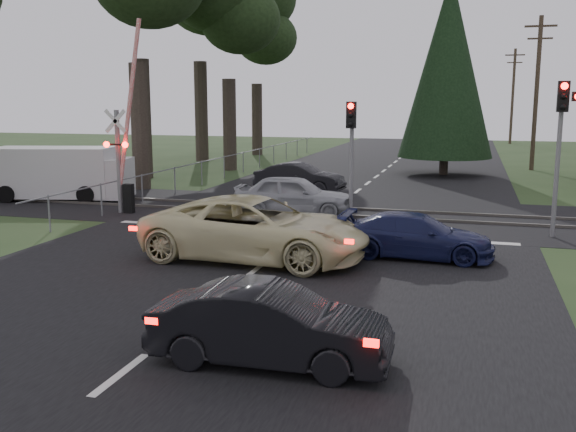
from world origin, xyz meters
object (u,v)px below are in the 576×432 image
(traffic_signal_center, at_px, (351,140))
(silver_car, at_px, (294,195))
(traffic_signal_right, at_px, (562,129))
(dark_hatchback, at_px, (270,326))
(cream_coupe, at_px, (256,229))
(utility_pole_far, at_px, (513,94))
(crossing_signal, at_px, (124,158))
(dark_car_far, at_px, (300,178))
(blue_sedan, at_px, (416,236))
(white_van, at_px, (64,173))
(utility_pole_mid, at_px, (537,90))

(traffic_signal_center, xyz_separation_m, silver_car, (-2.16, 0.41, -2.07))
(traffic_signal_right, xyz_separation_m, dark_hatchback, (-5.47, -11.43, -2.69))
(traffic_signal_center, bearing_deg, traffic_signal_right, -10.41)
(cream_coupe, bearing_deg, silver_car, 10.25)
(traffic_signal_right, xyz_separation_m, utility_pole_far, (0.95, 45.53, 1.41))
(crossing_signal, height_order, dark_car_far, crossing_signal)
(blue_sedan, height_order, white_van, white_van)
(traffic_signal_center, relative_size, dark_car_far, 1.01)
(dark_hatchback, distance_m, blue_sedan, 7.94)
(dark_hatchback, relative_size, white_van, 0.64)
(traffic_signal_center, xyz_separation_m, blue_sedan, (2.70, -4.86, -2.22))
(silver_car, xyz_separation_m, dark_car_far, (-1.30, 5.70, -0.07))
(utility_pole_mid, relative_size, dark_hatchback, 2.36)
(silver_car, bearing_deg, blue_sedan, -142.46)
(utility_pole_far, relative_size, blue_sedan, 2.23)
(traffic_signal_right, xyz_separation_m, cream_coupe, (-7.89, -5.06, -2.49))
(silver_car, bearing_deg, traffic_signal_center, -105.92)
(traffic_signal_right, height_order, traffic_signal_center, traffic_signal_right)
(white_van, bearing_deg, utility_pole_mid, 27.82)
(traffic_signal_right, height_order, blue_sedan, traffic_signal_right)
(traffic_signal_center, xyz_separation_m, dark_hatchback, (1.08, -12.63, -2.18))
(traffic_signal_right, relative_size, traffic_signal_center, 1.15)
(crossing_signal, height_order, blue_sedan, crossing_signal)
(crossing_signal, bearing_deg, silver_car, 12.02)
(crossing_signal, bearing_deg, cream_coupe, -37.75)
(cream_coupe, xyz_separation_m, dark_car_far, (-2.12, 12.38, -0.16))
(utility_pole_mid, distance_m, silver_car, 21.60)
(cream_coupe, bearing_deg, utility_pole_mid, -15.78)
(white_van, bearing_deg, silver_car, -19.55)
(silver_car, relative_size, blue_sedan, 1.07)
(dark_hatchback, bearing_deg, dark_car_far, 11.75)
(utility_pole_mid, bearing_deg, dark_car_far, -129.68)
(utility_pole_far, distance_m, blue_sedan, 49.59)
(white_van, bearing_deg, dark_hatchback, -60.14)
(traffic_signal_center, relative_size, dark_hatchback, 1.08)
(crossing_signal, relative_size, traffic_signal_right, 1.48)
(crossing_signal, height_order, cream_coupe, crossing_signal)
(traffic_signal_right, xyz_separation_m, traffic_signal_center, (-6.55, 1.20, -0.51))
(traffic_signal_center, bearing_deg, utility_pole_mid, 68.79)
(cream_coupe, xyz_separation_m, white_van, (-11.12, 7.65, 0.29))
(cream_coupe, bearing_deg, dark_hatchback, -155.92)
(utility_pole_far, bearing_deg, crossing_signal, -109.23)
(traffic_signal_center, xyz_separation_m, utility_pole_far, (7.50, 44.32, 1.92))
(utility_pole_far, relative_size, silver_car, 2.08)
(utility_pole_mid, relative_size, cream_coupe, 1.51)
(utility_pole_far, xyz_separation_m, dark_hatchback, (-6.42, -56.96, -4.10))
(white_van, bearing_deg, cream_coupe, -48.67)
(blue_sedan, bearing_deg, utility_pole_mid, -9.62)
(traffic_signal_right, bearing_deg, dark_hatchback, -115.56)
(cream_coupe, distance_m, blue_sedan, 4.28)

